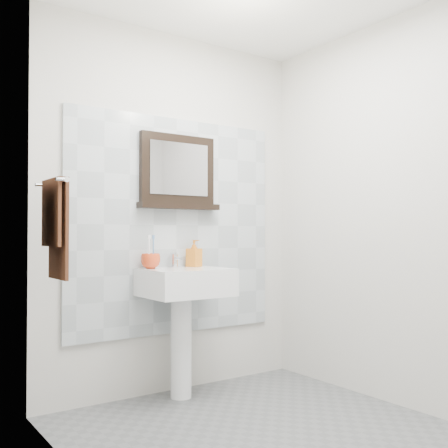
% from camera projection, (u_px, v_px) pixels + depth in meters
% --- Properties ---
extents(floor, '(2.00, 2.20, 0.01)m').
position_uv_depth(floor, '(278.00, 440.00, 2.76)').
color(floor, '#575A5C').
rests_on(floor, ground).
extents(back_wall, '(2.00, 0.01, 2.50)m').
position_uv_depth(back_wall, '(175.00, 211.00, 3.68)').
color(back_wall, beige).
rests_on(back_wall, ground).
extents(left_wall, '(0.01, 2.20, 2.50)m').
position_uv_depth(left_wall, '(97.00, 195.00, 2.21)').
color(left_wall, beige).
rests_on(left_wall, ground).
extents(right_wall, '(0.01, 2.20, 2.50)m').
position_uv_depth(right_wall, '(396.00, 209.00, 3.35)').
color(right_wall, beige).
rests_on(right_wall, ground).
extents(splashback, '(1.60, 0.02, 1.50)m').
position_uv_depth(splashback, '(176.00, 225.00, 3.67)').
color(splashback, '#AAB4B9').
rests_on(splashback, back_wall).
extents(pedestal_sink, '(0.55, 0.44, 0.96)m').
position_uv_depth(pedestal_sink, '(185.00, 296.00, 3.46)').
color(pedestal_sink, white).
rests_on(pedestal_sink, ground).
extents(toothbrush_cup, '(0.16, 0.16, 0.10)m').
position_uv_depth(toothbrush_cup, '(151.00, 261.00, 3.44)').
color(toothbrush_cup, red).
rests_on(toothbrush_cup, pedestal_sink).
extents(toothbrushes, '(0.05, 0.04, 0.21)m').
position_uv_depth(toothbrushes, '(151.00, 250.00, 3.44)').
color(toothbrushes, white).
rests_on(toothbrushes, toothbrush_cup).
extents(soap_dispenser, '(0.11, 0.11, 0.19)m').
position_uv_depth(soap_dispenser, '(194.00, 253.00, 3.66)').
color(soap_dispenser, '#CB4F17').
rests_on(soap_dispenser, pedestal_sink).
extents(framed_mirror, '(0.61, 0.11, 0.52)m').
position_uv_depth(framed_mirror, '(178.00, 174.00, 3.66)').
color(framed_mirror, black).
rests_on(framed_mirror, back_wall).
extents(towel_bar, '(0.07, 0.40, 0.03)m').
position_uv_depth(towel_bar, '(54.00, 182.00, 2.86)').
color(towel_bar, silver).
rests_on(towel_bar, left_wall).
extents(hand_towel, '(0.06, 0.30, 0.55)m').
position_uv_depth(hand_towel, '(56.00, 221.00, 2.86)').
color(hand_towel, '#331A0E').
rests_on(hand_towel, towel_bar).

